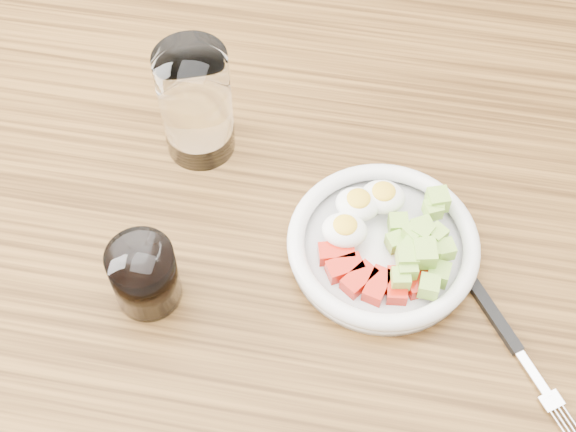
% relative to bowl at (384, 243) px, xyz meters
% --- Properties ---
extents(dining_table, '(1.50, 0.90, 0.77)m').
position_rel_bowl_xyz_m(dining_table, '(-0.10, -0.00, -0.12)').
color(dining_table, brown).
rests_on(dining_table, ground).
extents(bowl, '(0.21, 0.21, 0.05)m').
position_rel_bowl_xyz_m(bowl, '(0.00, 0.00, 0.00)').
color(bowl, white).
rests_on(bowl, dining_table).
extents(fork, '(0.12, 0.16, 0.01)m').
position_rel_bowl_xyz_m(fork, '(0.14, -0.08, -0.02)').
color(fork, black).
rests_on(fork, dining_table).
extents(water_glass, '(0.08, 0.08, 0.15)m').
position_rel_bowl_xyz_m(water_glass, '(-0.23, 0.11, 0.05)').
color(water_glass, white).
rests_on(water_glass, dining_table).
extents(coffee_glass, '(0.07, 0.07, 0.08)m').
position_rel_bowl_xyz_m(coffee_glass, '(-0.24, -0.10, 0.02)').
color(coffee_glass, white).
rests_on(coffee_glass, dining_table).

